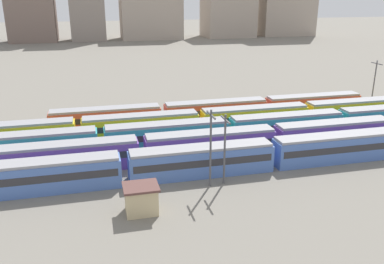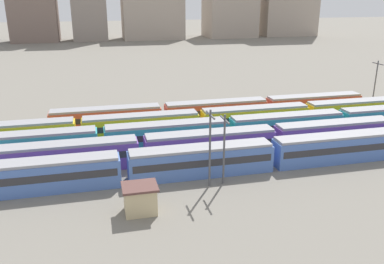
{
  "view_description": "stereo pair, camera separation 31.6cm",
  "coord_description": "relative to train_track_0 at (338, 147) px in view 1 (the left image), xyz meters",
  "views": [
    {
      "loc": [
        -0.47,
        -44.51,
        21.41
      ],
      "look_at": [
        13.05,
        10.4,
        2.04
      ],
      "focal_mm": 37.87,
      "sensor_mm": 36.0,
      "label": 1
    },
    {
      "loc": [
        -0.17,
        -44.58,
        21.41
      ],
      "look_at": [
        13.05,
        10.4,
        2.04
      ],
      "focal_mm": 37.87,
      "sensor_mm": 36.0,
      "label": 2
    }
  ],
  "objects": [
    {
      "name": "catenary_pole_2",
      "position": [
        -18.76,
        -3.27,
        3.28
      ],
      "size": [
        0.24,
        3.2,
        9.29
      ],
      "color": "#4C4C51",
      "rests_on": "ground_plane"
    },
    {
      "name": "catenary_pole_1",
      "position": [
        22.85,
        23.54,
        3.18
      ],
      "size": [
        0.24,
        3.2,
        9.1
      ],
      "color": "#4C4C51",
      "rests_on": "ground_plane"
    },
    {
      "name": "signal_hut",
      "position": [
        -27.32,
        -7.45,
        -0.35
      ],
      "size": [
        3.6,
        3.0,
        3.04
      ],
      "color": "#C6B284",
      "rests_on": "ground_plane"
    },
    {
      "name": "distant_building_4",
      "position": [
        38.79,
        161.74,
        14.76
      ],
      "size": [
        24.67,
        20.99,
        33.34
      ],
      "primitive_type": "cube",
      "color": "#A89989",
      "rests_on": "ground_plane"
    },
    {
      "name": "train_track_2",
      "position": [
        -2.41,
        10.4,
        0.0
      ],
      "size": [
        93.6,
        3.06,
        3.75
      ],
      "color": "teal",
      "rests_on": "ground_plane"
    },
    {
      "name": "train_track_3",
      "position": [
        3.88,
        15.6,
        0.0
      ],
      "size": [
        112.5,
        3.06,
        3.75
      ],
      "color": "yellow",
      "rests_on": "ground_plane"
    },
    {
      "name": "catenary_pole_0",
      "position": [
        -16.99,
        -3.04,
        2.89
      ],
      "size": [
        0.24,
        3.2,
        8.53
      ],
      "color": "#4C4C51",
      "rests_on": "ground_plane"
    },
    {
      "name": "train_track_0",
      "position": [
        0.0,
        0.0,
        0.0
      ],
      "size": [
        93.6,
        3.06,
        3.75
      ],
      "color": "#4C70BC",
      "rests_on": "ground_plane"
    },
    {
      "name": "ground_plane",
      "position": [
        -30.63,
        10.4,
        -1.9
      ],
      "size": [
        600.0,
        600.0,
        0.0
      ],
      "primitive_type": "plane",
      "color": "slate"
    },
    {
      "name": "train_track_4",
      "position": [
        -10.73,
        20.8,
        -0.0
      ],
      "size": [
        55.8,
        3.06,
        3.75
      ],
      "color": "#BC4C38",
      "rests_on": "ground_plane"
    },
    {
      "name": "distant_building_3",
      "position": [
        -1.37,
        161.74,
        12.45
      ],
      "size": [
        29.3,
        19.09,
        28.71
      ],
      "primitive_type": "cube",
      "color": "#A89989",
      "rests_on": "ground_plane"
    }
  ]
}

